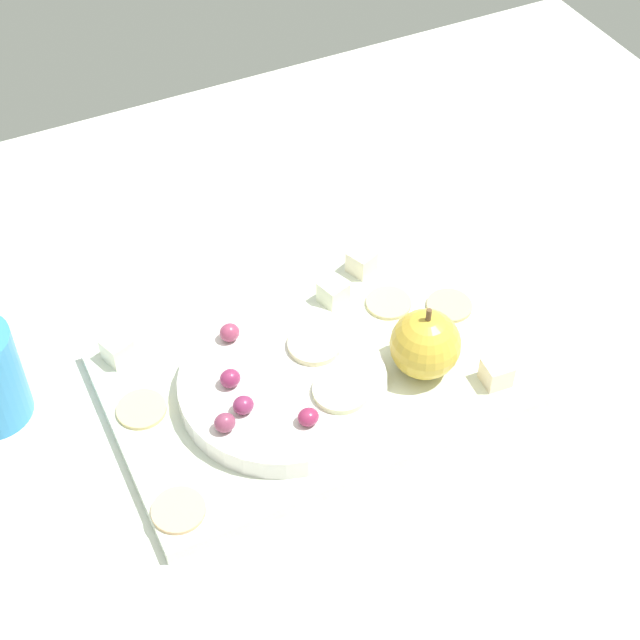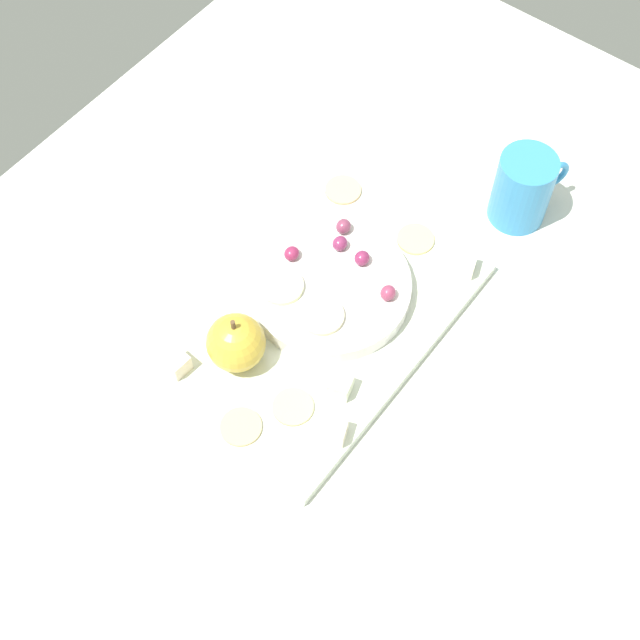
# 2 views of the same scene
# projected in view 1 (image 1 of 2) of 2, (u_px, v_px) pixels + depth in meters

# --- Properties ---
(table) EXTENTS (1.24, 0.97, 0.04)m
(table) POSITION_uv_depth(u_px,v_px,m) (321.00, 369.00, 0.96)
(table) COLOR silver
(table) RESTS_ON ground
(platter) EXTENTS (0.37, 0.25, 0.02)m
(platter) POSITION_uv_depth(u_px,v_px,m) (310.00, 378.00, 0.92)
(platter) COLOR silver
(platter) RESTS_ON table
(serving_dish) EXTENTS (0.19, 0.19, 0.02)m
(serving_dish) POSITION_uv_depth(u_px,v_px,m) (283.00, 386.00, 0.89)
(serving_dish) COLOR white
(serving_dish) RESTS_ON platter
(apple_whole) EXTENTS (0.07, 0.07, 0.07)m
(apple_whole) POSITION_uv_depth(u_px,v_px,m) (425.00, 344.00, 0.89)
(apple_whole) COLOR gold
(apple_whole) RESTS_ON platter
(apple_stem) EXTENTS (0.01, 0.01, 0.01)m
(apple_stem) POSITION_uv_depth(u_px,v_px,m) (429.00, 315.00, 0.87)
(apple_stem) COLOR brown
(apple_stem) RESTS_ON apple_whole
(cheese_cube_0) EXTENTS (0.03, 0.03, 0.02)m
(cheese_cube_0) POSITION_uv_depth(u_px,v_px,m) (362.00, 262.00, 1.00)
(cheese_cube_0) COLOR #F1E4C5
(cheese_cube_0) RESTS_ON platter
(cheese_cube_1) EXTENTS (0.03, 0.03, 0.02)m
(cheese_cube_1) POSITION_uv_depth(u_px,v_px,m) (333.00, 293.00, 0.97)
(cheese_cube_1) COLOR #EBEFCE
(cheese_cube_1) RESTS_ON platter
(cheese_cube_2) EXTENTS (0.03, 0.03, 0.02)m
(cheese_cube_2) POSITION_uv_depth(u_px,v_px,m) (117.00, 350.00, 0.92)
(cheese_cube_2) COLOR white
(cheese_cube_2) RESTS_ON platter
(cheese_cube_3) EXTENTS (0.03, 0.03, 0.02)m
(cheese_cube_3) POSITION_uv_depth(u_px,v_px,m) (496.00, 373.00, 0.90)
(cheese_cube_3) COLOR #F3E0C1
(cheese_cube_3) RESTS_ON platter
(cracker_0) EXTENTS (0.05, 0.05, 0.00)m
(cracker_0) POSITION_uv_depth(u_px,v_px,m) (389.00, 303.00, 0.97)
(cracker_0) COLOR #D1C488
(cracker_0) RESTS_ON platter
(cracker_1) EXTENTS (0.05, 0.05, 0.00)m
(cracker_1) POSITION_uv_depth(u_px,v_px,m) (140.00, 406.00, 0.88)
(cracker_1) COLOR #DCC582
(cracker_1) RESTS_ON platter
(cracker_2) EXTENTS (0.05, 0.05, 0.00)m
(cracker_2) POSITION_uv_depth(u_px,v_px,m) (179.00, 510.00, 0.81)
(cracker_2) COLOR #E3B484
(cracker_2) RESTS_ON platter
(cracker_3) EXTENTS (0.05, 0.05, 0.00)m
(cracker_3) POSITION_uv_depth(u_px,v_px,m) (449.00, 306.00, 0.97)
(cracker_3) COLOR #D6BA81
(cracker_3) RESTS_ON platter
(grape_0) EXTENTS (0.02, 0.02, 0.02)m
(grape_0) POSITION_uv_depth(u_px,v_px,m) (225.00, 423.00, 0.83)
(grape_0) COLOR #843855
(grape_0) RESTS_ON serving_dish
(grape_1) EXTENTS (0.02, 0.02, 0.02)m
(grape_1) POSITION_uv_depth(u_px,v_px,m) (230.00, 332.00, 0.91)
(grape_1) COLOR #973959
(grape_1) RESTS_ON serving_dish
(grape_2) EXTENTS (0.02, 0.02, 0.02)m
(grape_2) POSITION_uv_depth(u_px,v_px,m) (308.00, 417.00, 0.84)
(grape_2) COLOR #8E264C
(grape_2) RESTS_ON serving_dish
(grape_3) EXTENTS (0.02, 0.02, 0.02)m
(grape_3) POSITION_uv_depth(u_px,v_px,m) (230.00, 378.00, 0.87)
(grape_3) COLOR #882952
(grape_3) RESTS_ON serving_dish
(grape_4) EXTENTS (0.02, 0.02, 0.02)m
(grape_4) POSITION_uv_depth(u_px,v_px,m) (243.00, 405.00, 0.85)
(grape_4) COLOR #832B55
(grape_4) RESTS_ON serving_dish
(apple_slice_0) EXTENTS (0.05, 0.05, 0.01)m
(apple_slice_0) POSITION_uv_depth(u_px,v_px,m) (341.00, 391.00, 0.87)
(apple_slice_0) COLOR beige
(apple_slice_0) RESTS_ON serving_dish
(apple_slice_1) EXTENTS (0.05, 0.05, 0.01)m
(apple_slice_1) POSITION_uv_depth(u_px,v_px,m) (315.00, 344.00, 0.90)
(apple_slice_1) COLOR beige
(apple_slice_1) RESTS_ON serving_dish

